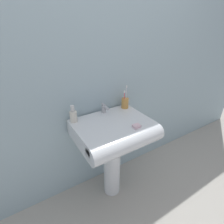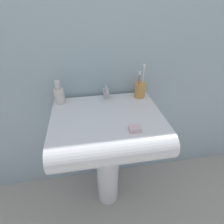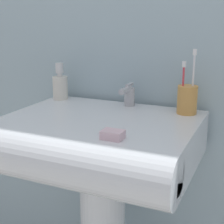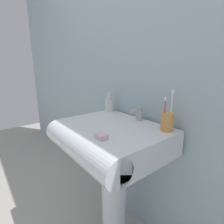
% 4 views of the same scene
% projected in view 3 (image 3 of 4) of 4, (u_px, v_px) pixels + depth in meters
% --- Properties ---
extents(wall_back, '(5.00, 0.05, 2.40)m').
position_uv_depth(wall_back, '(132.00, 7.00, 1.30)').
color(wall_back, '#9EB7C1').
rests_on(wall_back, ground).
extents(sink_basin, '(0.64, 0.53, 0.15)m').
position_uv_depth(sink_basin, '(95.00, 143.00, 1.13)').
color(sink_basin, white).
rests_on(sink_basin, sink_pedestal).
extents(faucet, '(0.04, 0.11, 0.09)m').
position_uv_depth(faucet, '(128.00, 95.00, 1.29)').
color(faucet, '#B7B7BC').
rests_on(faucet, sink_basin).
extents(toothbrush_cup, '(0.07, 0.07, 0.22)m').
position_uv_depth(toothbrush_cup, '(187.00, 99.00, 1.19)').
color(toothbrush_cup, '#D19347').
rests_on(toothbrush_cup, sink_basin).
extents(soap_bottle, '(0.06, 0.06, 0.15)m').
position_uv_depth(soap_bottle, '(60.00, 86.00, 1.40)').
color(soap_bottle, silver).
rests_on(soap_bottle, sink_basin).
extents(bar_soap, '(0.06, 0.05, 0.02)m').
position_uv_depth(bar_soap, '(113.00, 135.00, 0.95)').
color(bar_soap, silver).
rests_on(bar_soap, sink_basin).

